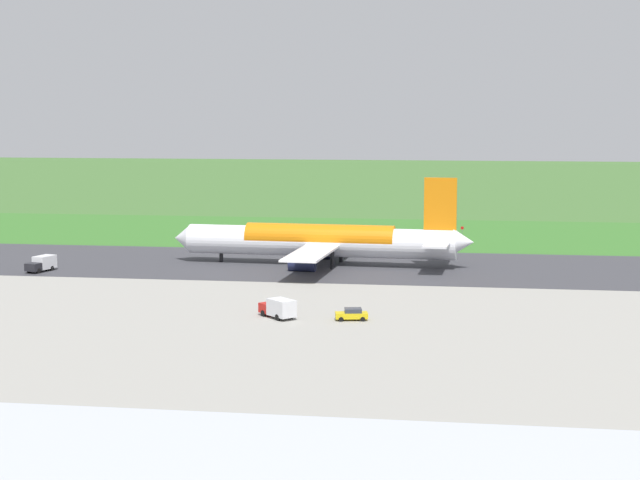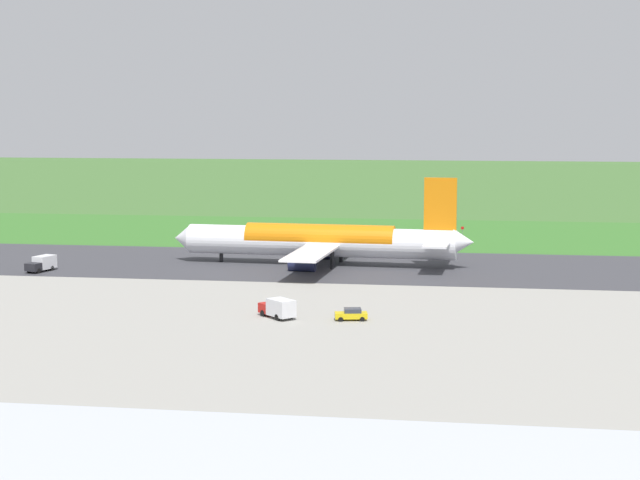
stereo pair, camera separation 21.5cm
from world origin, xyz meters
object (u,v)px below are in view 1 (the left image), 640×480
airliner_main (322,241)px  service_car_followme (352,314)px  service_truck_baggage (278,308)px  no_stopping_sign (462,231)px  service_truck_fuel (42,264)px  traffic_cone_orange (446,237)px

airliner_main → service_car_followme: bearing=103.0°
service_truck_baggage → service_car_followme: bearing=-179.4°
airliner_main → no_stopping_sign: size_ratio=21.00×
service_truck_fuel → service_car_followme: bearing=149.9°
service_truck_baggage → service_truck_fuel: (47.24, -33.10, 0.00)m
service_truck_baggage → service_car_followme: size_ratio=1.28×
traffic_cone_orange → service_truck_baggage: bearing=78.0°
airliner_main → service_truck_baggage: bearing=91.5°
airliner_main → service_truck_fuel: airliner_main is taller
no_stopping_sign → airliner_main: bearing=60.6°
service_car_followme → no_stopping_sign: (-13.17, -90.05, 0.69)m
service_truck_baggage → service_car_followme: 9.71m
service_truck_baggage → no_stopping_sign: 93.01m
airliner_main → traffic_cone_orange: (-20.53, -43.21, -4.08)m
service_truck_baggage → airliner_main: bearing=-88.5°
service_truck_baggage → no_stopping_sign: size_ratio=2.21×
service_truck_baggage → no_stopping_sign: service_truck_baggage is taller
service_car_followme → no_stopping_sign: 91.01m
airliner_main → service_car_followme: airliner_main is taller
service_truck_baggage → no_stopping_sign: (-22.86, -90.16, 0.13)m
service_truck_fuel → traffic_cone_orange: 87.97m
service_car_followme → service_truck_fuel: size_ratio=0.72×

